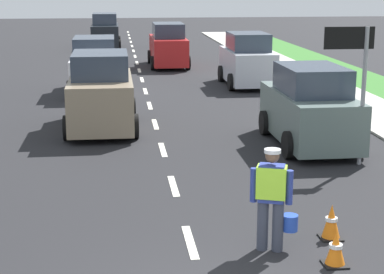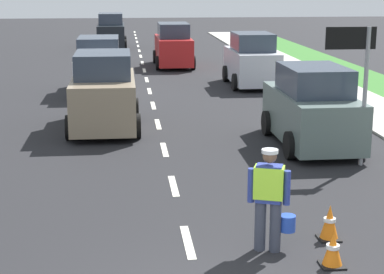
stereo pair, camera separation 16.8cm
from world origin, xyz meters
name	(u,v)px [view 1 (the left image)]	position (x,y,z in m)	size (l,w,h in m)	color
ground_plane	(142,79)	(0.00, 21.00, 0.00)	(96.00, 96.00, 0.00)	black
lane_center_line	(138,66)	(0.00, 25.20, 0.00)	(0.14, 46.40, 0.01)	silver
road_worker	(273,195)	(1.25, 2.24, 0.93)	(0.76, 0.42, 1.67)	#383D4C
lane_direction_sign	(355,62)	(4.24, 6.85, 2.41)	(1.16, 0.11, 3.20)	gray
traffic_cone_near	(336,249)	(2.08, 1.57, 0.27)	(0.36, 0.36, 0.54)	black
traffic_cone_far	(331,222)	(2.35, 2.58, 0.29)	(0.36, 0.36, 0.60)	black
car_parked_curbside	(310,109)	(3.83, 8.76, 0.97)	(1.95, 4.08, 2.09)	slate
car_oncoming_third	(105,32)	(-1.72, 34.48, 1.03)	(1.93, 4.37, 2.21)	black
car_oncoming_second	(95,67)	(-1.91, 17.62, 0.99)	(1.98, 4.11, 2.12)	silver
car_parked_far	(247,61)	(4.22, 18.64, 1.00)	(1.95, 3.86, 2.16)	silver
car_outgoing_far	(168,46)	(1.51, 25.10, 1.00)	(1.91, 4.31, 2.16)	red
car_oncoming_lead	(101,94)	(-1.57, 11.29, 1.03)	(2.02, 3.94, 2.21)	gray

